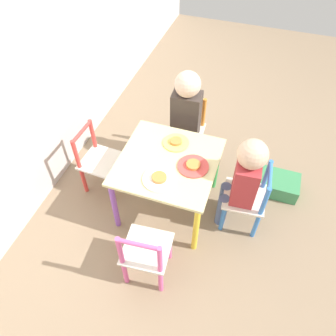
# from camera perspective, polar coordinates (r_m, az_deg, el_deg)

# --- Properties ---
(ground_plane) EXTENTS (6.00, 6.00, 0.00)m
(ground_plane) POSITION_cam_1_polar(r_m,az_deg,el_deg) (2.35, -0.00, -6.31)
(ground_plane) COLOR #8C755B
(kids_table) EXTENTS (0.60, 0.60, 0.46)m
(kids_table) POSITION_cam_1_polar(r_m,az_deg,el_deg) (2.04, -0.00, 0.07)
(kids_table) COLOR beige
(kids_table) RESTS_ON ground_plane
(chair_orange) EXTENTS (0.27, 0.27, 0.50)m
(chair_orange) POSITION_cam_1_polar(r_m,az_deg,el_deg) (2.51, 3.22, 6.41)
(chair_orange) COLOR silver
(chair_orange) RESTS_ON ground_plane
(chair_blue) EXTENTS (0.28, 0.28, 0.50)m
(chair_blue) POSITION_cam_1_polar(r_m,az_deg,el_deg) (2.14, 13.72, -5.18)
(chair_blue) COLOR silver
(chair_blue) RESTS_ON ground_plane
(chair_pink) EXTENTS (0.28, 0.28, 0.50)m
(chair_pink) POSITION_cam_1_polar(r_m,az_deg,el_deg) (1.88, -3.90, -14.60)
(chair_pink) COLOR silver
(chair_pink) RESTS_ON ground_plane
(chair_red) EXTENTS (0.27, 0.27, 0.50)m
(chair_red) POSITION_cam_1_polar(r_m,az_deg,el_deg) (2.33, -11.99, 1.17)
(chair_red) COLOR silver
(chair_red) RESTS_ON ground_plane
(child_right) EXTENTS (0.23, 0.21, 0.78)m
(child_right) POSITION_cam_1_polar(r_m,az_deg,el_deg) (2.32, 3.12, 9.67)
(child_right) COLOR #7A6B5B
(child_right) RESTS_ON ground_plane
(child_front) EXTENTS (0.21, 0.23, 0.72)m
(child_front) POSITION_cam_1_polar(r_m,az_deg,el_deg) (1.98, 13.03, -1.50)
(child_front) COLOR #4C608E
(child_front) RESTS_ON ground_plane
(plate_right) EXTENTS (0.17, 0.17, 0.03)m
(plate_right) POSITION_cam_1_polar(r_m,az_deg,el_deg) (2.10, 1.40, 4.49)
(plate_right) COLOR #EADB66
(plate_right) RESTS_ON kids_table
(plate_front) EXTENTS (0.19, 0.19, 0.03)m
(plate_front) POSITION_cam_1_polar(r_m,az_deg,el_deg) (1.96, 4.40, 0.39)
(plate_front) COLOR #E54C47
(plate_front) RESTS_ON kids_table
(plate_left) EXTENTS (0.19, 0.19, 0.03)m
(plate_left) POSITION_cam_1_polar(r_m,az_deg,el_deg) (1.89, -1.55, -1.85)
(plate_left) COLOR white
(plate_left) RESTS_ON kids_table
(storage_bin) EXTENTS (0.21, 0.27, 0.12)m
(storage_bin) POSITION_cam_1_polar(r_m,az_deg,el_deg) (2.52, 18.74, -2.73)
(storage_bin) COLOR #3D8E56
(storage_bin) RESTS_ON ground_plane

